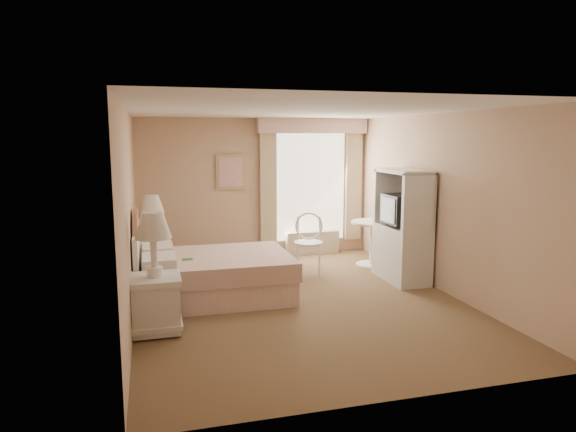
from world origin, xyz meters
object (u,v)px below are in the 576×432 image
object	(u,v)px
bed	(209,274)
round_table	(372,236)
nightstand_near	(155,288)
nightstand_far	(153,249)
cafe_chair	(309,238)
armoire	(402,235)

from	to	relation	value
bed	round_table	world-z (taller)	bed
bed	nightstand_near	bearing A→B (deg)	-122.50
bed	nightstand_far	world-z (taller)	nightstand_far
bed	nightstand_far	size ratio (longest dim) A/B	1.60
bed	cafe_chair	size ratio (longest dim) A/B	2.15
bed	round_table	size ratio (longest dim) A/B	2.70
nightstand_near	round_table	distance (m)	4.19
bed	round_table	distance (m)	3.06
nightstand_far	armoire	distance (m)	3.79
nightstand_near	nightstand_far	distance (m)	2.22
bed	armoire	world-z (taller)	armoire
nightstand_far	armoire	bearing A→B (deg)	-15.29
bed	nightstand_near	xyz separation A→B (m)	(-0.71, -1.12, 0.18)
nightstand_near	armoire	size ratio (longest dim) A/B	0.79
armoire	bed	bearing A→B (deg)	-178.08
nightstand_near	round_table	size ratio (longest dim) A/B	1.76
nightstand_near	armoire	bearing A→B (deg)	18.44
armoire	nightstand_far	bearing A→B (deg)	164.71
round_table	bed	bearing A→B (deg)	-160.21
nightstand_far	cafe_chair	distance (m)	2.44
nightstand_near	armoire	distance (m)	3.85
bed	armoire	distance (m)	2.96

